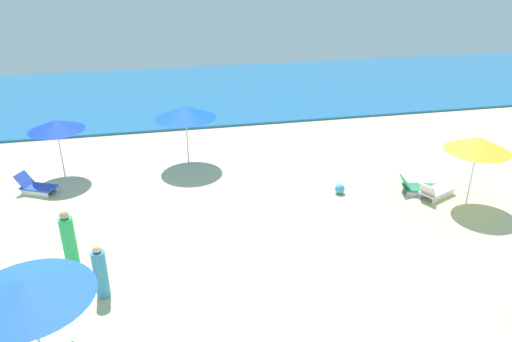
% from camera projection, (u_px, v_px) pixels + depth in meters
% --- Properties ---
extents(ocean, '(60.00, 13.29, 0.12)m').
position_uv_depth(ocean, '(209.00, 91.00, 29.18)').
color(ocean, '#216398').
rests_on(ocean, ground_plane).
extents(umbrella_0, '(2.39, 2.39, 2.53)m').
position_uv_depth(umbrella_0, '(26.00, 289.00, 8.50)').
color(umbrella_0, silver).
rests_on(umbrella_0, ground_plane).
extents(umbrella_1, '(2.04, 2.04, 2.45)m').
position_uv_depth(umbrella_1, '(478.00, 144.00, 15.23)').
color(umbrella_1, silver).
rests_on(umbrella_1, ground_plane).
extents(lounge_chair_1_0, '(1.52, 1.02, 0.58)m').
position_uv_depth(lounge_chair_1_0, '(419.00, 187.00, 16.87)').
color(lounge_chair_1_0, silver).
rests_on(lounge_chair_1_0, ground_plane).
extents(lounge_chair_1_1, '(1.54, 1.11, 0.66)m').
position_uv_depth(lounge_chair_1_1, '(436.00, 191.00, 16.57)').
color(lounge_chair_1_1, silver).
rests_on(lounge_chair_1_1, ground_plane).
extents(umbrella_2, '(2.35, 2.35, 2.43)m').
position_uv_depth(umbrella_2, '(185.00, 112.00, 18.30)').
color(umbrella_2, silver).
rests_on(umbrella_2, ground_plane).
extents(umbrella_4, '(1.99, 1.99, 2.28)m').
position_uv_depth(umbrella_4, '(56.00, 125.00, 17.23)').
color(umbrella_4, silver).
rests_on(umbrella_4, ground_plane).
extents(lounge_chair_4_0, '(1.45, 1.11, 0.71)m').
position_uv_depth(lounge_chair_4_0, '(36.00, 186.00, 16.87)').
color(lounge_chair_4_0, silver).
rests_on(lounge_chair_4_0, ground_plane).
extents(beachgoer_1, '(0.46, 0.46, 1.47)m').
position_uv_depth(beachgoer_1, '(101.00, 273.00, 11.63)').
color(beachgoer_1, '#3C8EBC').
rests_on(beachgoer_1, ground_plane).
extents(beachgoer_2, '(0.51, 0.51, 1.73)m').
position_uv_depth(beachgoer_2, '(69.00, 241.00, 12.66)').
color(beachgoer_2, '#2EB864').
rests_on(beachgoer_2, ground_plane).
extents(beach_ball_0, '(0.36, 0.36, 0.36)m').
position_uv_depth(beach_ball_0, '(340.00, 189.00, 16.86)').
color(beach_ball_0, '#3B9DCA').
rests_on(beach_ball_0, ground_plane).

